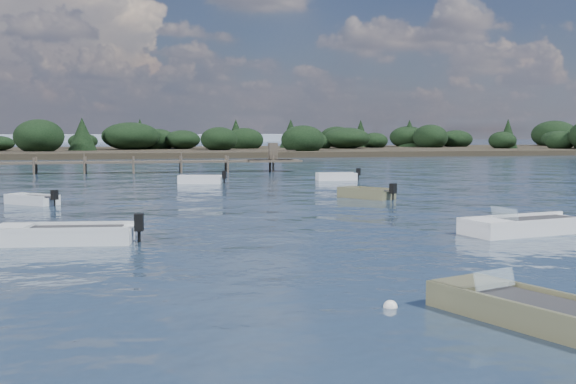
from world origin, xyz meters
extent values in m
plane|color=#172537|center=(0.00, 60.00, 0.00)|extent=(400.00, 400.00, 0.00)
cube|color=#6C6B48|center=(-0.90, -5.93, 0.10)|extent=(3.07, 4.70, 0.67)
cube|color=#6C6B48|center=(-1.49, -4.35, 0.49)|extent=(1.74, 1.50, 0.13)
cube|color=#27272A|center=(-0.78, -6.26, 0.41)|extent=(2.27, 3.27, 0.12)
cube|color=#6C6B48|center=(-1.61, -6.19, 0.49)|extent=(1.65, 4.18, 0.13)
cube|color=#6C6B48|center=(-0.19, -5.66, 0.49)|extent=(1.65, 4.18, 0.13)
cube|color=silver|center=(-1.24, -5.02, 0.72)|extent=(1.15, 0.55, 0.40)
cube|color=#B6BCBE|center=(-14.11, 20.69, 0.09)|extent=(2.99, 2.83, 0.64)
cube|color=#B6BCBE|center=(-14.95, 21.42, 0.47)|extent=(1.23, 1.27, 0.13)
cube|color=#27272A|center=(-13.94, 20.53, 0.39)|extent=(2.13, 2.03, 0.11)
cube|color=#B6BCBE|center=(-14.47, 20.28, 0.47)|extent=(2.28, 2.01, 0.13)
cube|color=#B6BCBE|center=(-13.76, 21.09, 0.47)|extent=(2.28, 2.01, 0.13)
cube|color=black|center=(-12.86, 19.59, 0.58)|extent=(0.40, 0.40, 0.50)
cylinder|color=black|center=(-12.86, 19.59, 0.14)|extent=(0.13, 0.13, 0.50)
cube|color=#B6BCBE|center=(-11.20, 6.78, 0.11)|extent=(4.78, 2.26, 0.77)
cube|color=#B6BCBE|center=(-12.94, 6.98, 0.56)|extent=(1.28, 1.69, 0.15)
cube|color=#27272A|center=(-10.84, 6.74, 0.47)|extent=(3.27, 1.75, 0.13)
cube|color=#B6BCBE|center=(-11.29, 5.98, 0.56)|extent=(4.60, 0.64, 0.15)
cube|color=#B6BCBE|center=(-11.11, 7.59, 0.56)|extent=(4.60, 0.64, 0.15)
cube|color=black|center=(-8.67, 6.50, 0.69)|extent=(0.35, 0.41, 0.60)
cylinder|color=black|center=(-8.67, 6.50, 0.16)|extent=(0.12, 0.12, 0.60)
cube|color=#6C6B48|center=(4.22, 20.45, 0.10)|extent=(2.98, 3.40, 0.72)
cube|color=#6C6B48|center=(3.50, 21.45, 0.53)|extent=(1.43, 1.33, 0.14)
cube|color=#27272A|center=(4.37, 20.24, 0.44)|extent=(2.16, 2.41, 0.12)
cube|color=#6C6B48|center=(3.72, 20.10, 0.53)|extent=(1.99, 2.69, 0.14)
cube|color=#6C6B48|center=(4.71, 20.81, 0.53)|extent=(1.99, 2.69, 0.14)
cube|color=black|center=(5.30, 18.96, 0.65)|extent=(0.45, 0.44, 0.57)
cylinder|color=black|center=(5.30, 18.96, 0.15)|extent=(0.14, 0.14, 0.57)
cube|color=silver|center=(5.80, 5.64, 0.11)|extent=(5.47, 2.99, 0.75)
cube|color=silver|center=(3.88, 5.23, 0.55)|extent=(1.58, 1.97, 0.15)
cube|color=#27272A|center=(6.20, 5.73, 0.46)|extent=(3.77, 2.26, 0.13)
cube|color=silver|center=(5.99, 4.76, 0.55)|extent=(5.08, 1.22, 0.15)
cube|color=silver|center=(5.61, 6.53, 0.55)|extent=(5.08, 1.22, 0.15)
cube|color=silver|center=(4.68, 5.40, 0.81)|extent=(0.46, 1.40, 0.45)
cube|color=silver|center=(6.53, 34.91, 0.10)|extent=(3.10, 1.31, 0.72)
cube|color=silver|center=(5.36, 34.94, 0.52)|extent=(0.77, 1.12, 0.14)
cube|color=#27272A|center=(6.78, 34.90, 0.44)|extent=(2.11, 1.04, 0.12)
cube|color=silver|center=(6.52, 34.35, 0.52)|extent=(3.07, 0.20, 0.14)
cube|color=silver|center=(6.54, 35.46, 0.52)|extent=(3.07, 0.20, 0.14)
cube|color=black|center=(8.29, 34.86, 0.64)|extent=(0.30, 0.36, 0.56)
cylinder|color=black|center=(8.29, 34.86, 0.15)|extent=(0.10, 0.10, 0.56)
cube|color=silver|center=(-4.16, 33.76, 0.10)|extent=(3.30, 1.87, 0.73)
cube|color=silver|center=(-5.32, 34.01, 0.53)|extent=(0.96, 1.25, 0.15)
cube|color=#27272A|center=(-3.92, 33.71, 0.45)|extent=(2.28, 1.42, 0.12)
cube|color=silver|center=(-4.28, 33.22, 0.53)|extent=(3.06, 0.78, 0.15)
cube|color=silver|center=(-4.04, 34.31, 0.53)|extent=(3.06, 0.78, 0.15)
cube|color=black|center=(-2.42, 33.39, 0.65)|extent=(0.36, 0.41, 0.57)
cylinder|color=black|center=(-2.42, 33.39, 0.16)|extent=(0.12, 0.12, 0.57)
sphere|color=silver|center=(-3.29, -4.18, 0.00)|extent=(0.32, 0.32, 0.32)
sphere|color=silver|center=(-12.32, 6.21, 0.00)|extent=(0.32, 0.32, 0.32)
cube|color=#4A4136|center=(4.00, 48.00, 1.00)|extent=(5.00, 3.20, 0.18)
cube|color=#4A4136|center=(4.00, 48.00, 1.90)|extent=(0.80, 0.80, 1.60)
cylinder|color=#4A4136|center=(-17.47, 47.15, 0.40)|extent=(0.20, 0.20, 2.20)
cylinder|color=#4A4136|center=(-17.47, 48.85, 0.40)|extent=(0.20, 0.20, 2.20)
cylinder|color=#4A4136|center=(-13.20, 47.15, 0.40)|extent=(0.20, 0.20, 2.20)
cylinder|color=#4A4136|center=(-13.20, 48.85, 0.40)|extent=(0.20, 0.20, 2.20)
cylinder|color=#4A4136|center=(-8.93, 47.15, 0.40)|extent=(0.20, 0.20, 2.20)
cylinder|color=#4A4136|center=(-8.93, 48.85, 0.40)|extent=(0.20, 0.20, 2.20)
cylinder|color=#4A4136|center=(-4.67, 47.15, 0.40)|extent=(0.20, 0.20, 2.20)
cylinder|color=#4A4136|center=(-4.67, 48.85, 0.40)|extent=(0.20, 0.20, 2.20)
cylinder|color=#4A4136|center=(-0.40, 47.15, 0.40)|extent=(0.20, 0.20, 2.20)
cylinder|color=#4A4136|center=(-0.40, 48.85, 0.40)|extent=(0.20, 0.20, 2.20)
cylinder|color=#4A4136|center=(3.87, 47.15, 0.40)|extent=(0.20, 0.20, 2.20)
cylinder|color=#4A4136|center=(3.87, 48.85, 0.40)|extent=(0.20, 0.20, 2.20)
cube|color=black|center=(25.00, 100.00, 0.00)|extent=(190.00, 40.00, 1.60)
ellipsoid|color=black|center=(25.00, 100.00, 2.80)|extent=(180.50, 36.00, 4.40)
camera|label=1|loc=(-8.75, -19.04, 3.91)|focal=45.00mm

